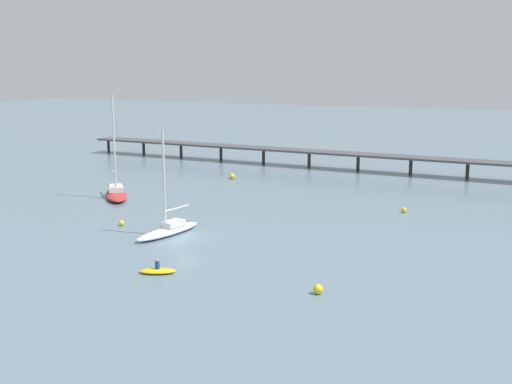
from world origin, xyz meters
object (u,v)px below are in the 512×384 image
object	(u,v)px
pier	(445,154)
mooring_buoy_mid	(318,289)
dinghy_yellow	(158,270)
mooring_buoy_near	(122,223)
mooring_buoy_outer	(404,210)
sailboat_white	(169,228)
sailboat_red	(116,192)
mooring_buoy_inner	(232,176)

from	to	relation	value
pier	mooring_buoy_mid	size ratio (longest dim) A/B	127.35
pier	dinghy_yellow	world-z (taller)	pier
mooring_buoy_near	mooring_buoy_mid	distance (m)	26.04
mooring_buoy_near	mooring_buoy_outer	bearing A→B (deg)	35.93
sailboat_white	mooring_buoy_mid	bearing A→B (deg)	-26.98
pier	dinghy_yellow	distance (m)	54.71
sailboat_red	mooring_buoy_near	distance (m)	14.01
sailboat_red	mooring_buoy_mid	world-z (taller)	sailboat_red
dinghy_yellow	mooring_buoy_mid	bearing A→B (deg)	3.88
pier	mooring_buoy_mid	xyz separation A→B (m)	(-0.64, -52.13, -3.09)
pier	mooring_buoy_near	xyz separation A→B (m)	(-24.69, -42.13, -3.17)
dinghy_yellow	mooring_buoy_inner	xyz separation A→B (m)	(-13.61, 39.27, 0.19)
dinghy_yellow	mooring_buoy_mid	world-z (taller)	dinghy_yellow
sailboat_white	sailboat_red	xyz separation A→B (m)	(-14.95, 11.69, 0.10)
mooring_buoy_inner	mooring_buoy_mid	bearing A→B (deg)	-55.69
mooring_buoy_outer	sailboat_white	bearing A→B (deg)	-134.60
sailboat_white	mooring_buoy_mid	xyz separation A→B (m)	(17.97, -9.15, -0.24)
sailboat_white	dinghy_yellow	world-z (taller)	sailboat_white
sailboat_red	mooring_buoy_near	bearing A→B (deg)	-50.71
dinghy_yellow	mooring_buoy_outer	size ratio (longest dim) A/B	5.31
sailboat_red	mooring_buoy_outer	bearing A→B (deg)	11.47
mooring_buoy_inner	mooring_buoy_outer	xyz separation A→B (m)	(26.38, -10.87, -0.11)
sailboat_red	mooring_buoy_inner	size ratio (longest dim) A/B	15.57
dinghy_yellow	mooring_buoy_near	world-z (taller)	dinghy_yellow
mooring_buoy_inner	mooring_buoy_outer	size ratio (longest dim) A/B	1.37
sailboat_white	mooring_buoy_outer	world-z (taller)	sailboat_white
sailboat_red	mooring_buoy_near	world-z (taller)	sailboat_red
sailboat_white	dinghy_yellow	distance (m)	11.36
sailboat_red	dinghy_yellow	bearing A→B (deg)	-46.88
mooring_buoy_near	sailboat_red	bearing A→B (deg)	129.29
dinghy_yellow	sailboat_white	bearing A→B (deg)	118.21
sailboat_white	mooring_buoy_outer	distance (m)	25.84
dinghy_yellow	mooring_buoy_near	distance (m)	15.77
sailboat_white	mooring_buoy_inner	world-z (taller)	sailboat_white
mooring_buoy_mid	mooring_buoy_near	bearing A→B (deg)	157.43
mooring_buoy_near	mooring_buoy_mid	size ratio (longest dim) A/B	0.77
pier	sailboat_white	bearing A→B (deg)	-113.41
pier	sailboat_white	world-z (taller)	sailboat_white
dinghy_yellow	sailboat_red	bearing A→B (deg)	133.12
mooring_buoy_near	sailboat_white	bearing A→B (deg)	-7.92
sailboat_white	mooring_buoy_near	bearing A→B (deg)	172.08
sailboat_red	mooring_buoy_inner	xyz separation A→B (m)	(6.70, 17.58, -0.30)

